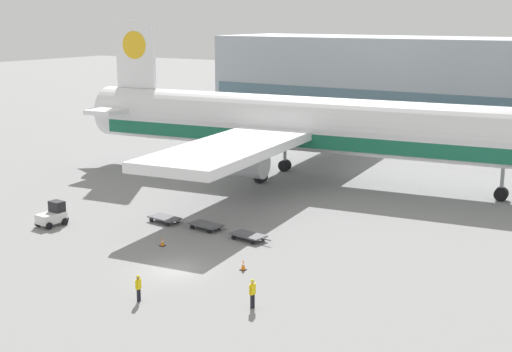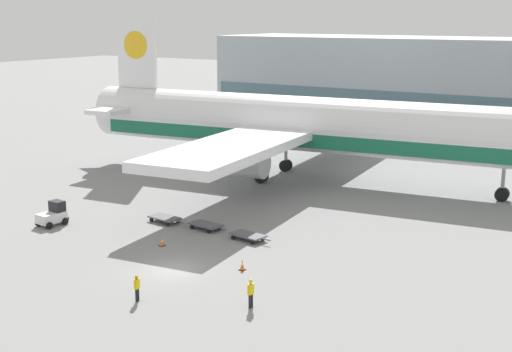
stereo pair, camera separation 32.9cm
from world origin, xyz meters
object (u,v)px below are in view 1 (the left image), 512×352
Objects in this scene: baggage_tug_foreground at (53,215)px; baggage_dolly_lead at (165,218)px; airplane_main at (302,126)px; ground_crew_near at (252,291)px; baggage_dolly_second at (206,225)px; traffic_cone_far at (243,265)px; ground_crew_far at (138,286)px; traffic_cone_near at (162,242)px; baggage_dolly_third at (248,235)px.

baggage_tug_foreground is 0.68× the size of baggage_dolly_lead.
baggage_dolly_lead is (-2.12, -20.60, -5.45)m from airplane_main.
baggage_dolly_lead is at bearing 64.62° from ground_crew_near.
baggage_dolly_lead is 4.19m from baggage_dolly_second.
airplane_main is at bearing 33.64° from ground_crew_near.
traffic_cone_far is at bearing 47.95° from ground_crew_near.
ground_crew_near is 6.66m from traffic_cone_far.
baggage_tug_foreground reaches higher than ground_crew_far.
baggage_dolly_second is at bearing 11.23° from ground_crew_far.
ground_crew_far reaches higher than traffic_cone_near.
airplane_main is 74.99× the size of traffic_cone_far.
ground_crew_near reaches higher than baggage_dolly_second.
ground_crew_far is 10.89m from traffic_cone_near.
airplane_main is 22.61m from baggage_dolly_third.
baggage_tug_foreground reaches higher than baggage_dolly_third.
baggage_tug_foreground is 17.03m from baggage_dolly_third.
traffic_cone_far is (-4.07, 5.22, -0.72)m from ground_crew_near.
baggage_dolly_lead is at bearing -174.54° from baggage_dolly_third.
ground_crew_far is (5.43, -14.55, 0.62)m from baggage_dolly_second.
traffic_cone_far is (8.17, -1.17, 0.07)m from traffic_cone_near.
airplane_main is 26.33m from traffic_cone_near.
ground_crew_near is (14.01, -32.07, -4.74)m from airplane_main.
ground_crew_near is 7.12m from ground_crew_far.
baggage_dolly_second is 15.54m from ground_crew_far.
traffic_cone_far reaches higher than baggage_dolly_lead.
baggage_tug_foreground is at bearing 53.77° from ground_crew_far.
airplane_main is at bearing 115.14° from baggage_dolly_third.
ground_crew_near is at bearing -72.69° from airplane_main.
baggage_tug_foreground is at bearing 178.17° from traffic_cone_far.
baggage_dolly_second is at bearing -90.50° from airplane_main.
airplane_main is at bearing -15.38° from baggage_tug_foreground.
traffic_cone_far is at bearing -52.82° from baggage_dolly_third.
traffic_cone_far is at bearing -19.74° from baggage_dolly_lead.
baggage_tug_foreground reaches higher than baggage_dolly_second.
ground_crew_near is 13.83m from traffic_cone_near.
baggage_dolly_lead is 17.26m from ground_crew_far.
airplane_main is at bearing 2.88° from ground_crew_far.
baggage_dolly_third is (8.71, -0.33, 0.00)m from baggage_dolly_lead.
baggage_tug_foreground is 9.36m from baggage_dolly_lead.
baggage_dolly_second is 16.73m from ground_crew_near.
baggage_tug_foreground reaches higher than baggage_dolly_lead.
ground_crew_far reaches higher than baggage_dolly_third.
ground_crew_near reaches higher than traffic_cone_far.
baggage_dolly_lead is 2.19× the size of ground_crew_far.
baggage_dolly_third is at bearing 43.70° from ground_crew_near.
traffic_cone_near is at bearing -127.77° from baggage_dolly_third.
baggage_dolly_lead is at bearing 24.63° from ground_crew_far.
baggage_dolly_third is at bearing -67.19° from baggage_tug_foreground.
baggage_dolly_lead is 4.88× the size of traffic_cone_far.
airplane_main is 15.38× the size of baggage_dolly_second.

